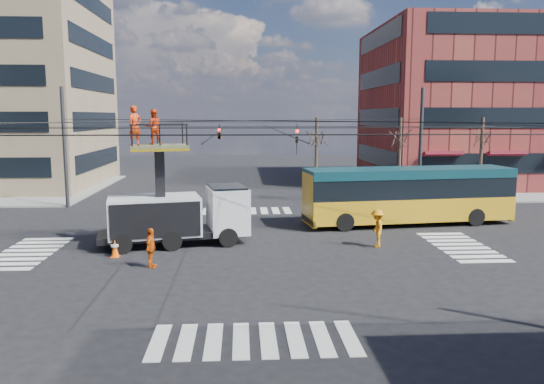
{
  "coord_description": "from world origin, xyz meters",
  "views": [
    {
      "loc": [
        -0.33,
        -23.84,
        6.13
      ],
      "look_at": [
        1.23,
        2.93,
        2.25
      ],
      "focal_mm": 35.0,
      "sensor_mm": 36.0,
      "label": 1
    }
  ],
  "objects_px": {
    "city_bus": "(408,194)",
    "worker_ground": "(151,248)",
    "flagger": "(377,228)",
    "traffic_cone": "(115,248)",
    "utility_truck": "(178,201)"
  },
  "relations": [
    {
      "from": "traffic_cone",
      "to": "city_bus",
      "type": "bearing_deg",
      "value": 22.7
    },
    {
      "from": "worker_ground",
      "to": "traffic_cone",
      "type": "bearing_deg",
      "value": 53.57
    },
    {
      "from": "city_bus",
      "to": "flagger",
      "type": "xyz_separation_m",
      "value": [
        -3.09,
        -5.17,
        -0.82
      ]
    },
    {
      "from": "worker_ground",
      "to": "flagger",
      "type": "height_order",
      "value": "flagger"
    },
    {
      "from": "traffic_cone",
      "to": "flagger",
      "type": "relative_size",
      "value": 0.43
    },
    {
      "from": "city_bus",
      "to": "traffic_cone",
      "type": "bearing_deg",
      "value": -164.12
    },
    {
      "from": "utility_truck",
      "to": "traffic_cone",
      "type": "distance_m",
      "value": 3.75
    },
    {
      "from": "city_bus",
      "to": "utility_truck",
      "type": "bearing_deg",
      "value": -168.84
    },
    {
      "from": "flagger",
      "to": "traffic_cone",
      "type": "bearing_deg",
      "value": -80.31
    },
    {
      "from": "utility_truck",
      "to": "worker_ground",
      "type": "height_order",
      "value": "utility_truck"
    },
    {
      "from": "city_bus",
      "to": "worker_ground",
      "type": "relative_size",
      "value": 7.36
    },
    {
      "from": "utility_truck",
      "to": "flagger",
      "type": "height_order",
      "value": "utility_truck"
    },
    {
      "from": "worker_ground",
      "to": "utility_truck",
      "type": "bearing_deg",
      "value": -2.46
    },
    {
      "from": "traffic_cone",
      "to": "flagger",
      "type": "distance_m",
      "value": 11.93
    },
    {
      "from": "utility_truck",
      "to": "traffic_cone",
      "type": "xyz_separation_m",
      "value": [
        -2.5,
        -2.21,
        -1.71
      ]
    }
  ]
}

